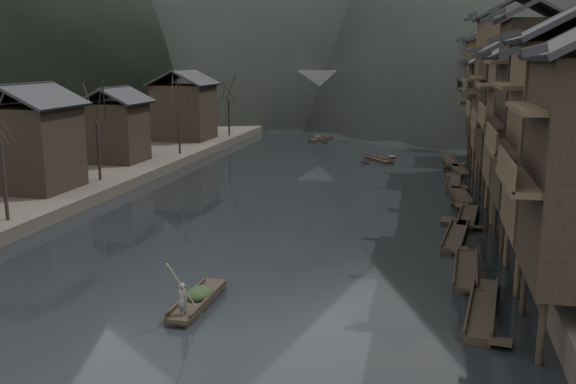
# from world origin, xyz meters

# --- Properties ---
(water) EXTENTS (300.00, 300.00, 0.00)m
(water) POSITION_xyz_m (0.00, 0.00, 0.00)
(water) COLOR black
(water) RESTS_ON ground
(left_bank) EXTENTS (40.00, 200.00, 1.20)m
(left_bank) POSITION_xyz_m (-35.00, 40.00, 0.60)
(left_bank) COLOR #2D2823
(left_bank) RESTS_ON ground
(stilt_houses) EXTENTS (9.00, 67.60, 16.98)m
(stilt_houses) POSITION_xyz_m (17.28, 19.49, 9.09)
(stilt_houses) COLOR black
(stilt_houses) RESTS_ON ground
(left_houses) EXTENTS (8.10, 53.20, 8.73)m
(left_houses) POSITION_xyz_m (-20.50, 20.12, 5.66)
(left_houses) COLOR black
(left_houses) RESTS_ON left_bank
(bare_trees) EXTENTS (3.83, 60.04, 7.65)m
(bare_trees) POSITION_xyz_m (-17.00, 16.78, 6.52)
(bare_trees) COLOR black
(bare_trees) RESTS_ON left_bank
(moored_sampans) EXTENTS (2.91, 49.38, 0.47)m
(moored_sampans) POSITION_xyz_m (12.25, 14.75, 0.20)
(moored_sampans) COLOR black
(moored_sampans) RESTS_ON water
(midriver_boats) EXTENTS (12.29, 20.71, 0.44)m
(midriver_boats) POSITION_xyz_m (-0.18, 43.93, 0.20)
(midriver_boats) COLOR black
(midriver_boats) RESTS_ON water
(stone_bridge) EXTENTS (40.00, 6.00, 9.00)m
(stone_bridge) POSITION_xyz_m (-0.00, 72.00, 5.11)
(stone_bridge) COLOR #4C4C4F
(stone_bridge) RESTS_ON ground
(hero_sampan) EXTENTS (1.23, 5.37, 0.44)m
(hero_sampan) POSITION_xyz_m (-0.29, -7.74, 0.20)
(hero_sampan) COLOR black
(hero_sampan) RESTS_ON water
(cargo_heap) EXTENTS (1.18, 1.55, 0.71)m
(cargo_heap) POSITION_xyz_m (-0.29, -7.49, 0.79)
(cargo_heap) COLOR black
(cargo_heap) RESTS_ON hero_sampan
(boatman) EXTENTS (0.67, 0.58, 1.57)m
(boatman) POSITION_xyz_m (-0.25, -9.61, 1.22)
(boatman) COLOR #545457
(boatman) RESTS_ON hero_sampan
(bamboo_pole) EXTENTS (0.81, 2.28, 3.37)m
(bamboo_pole) POSITION_xyz_m (-0.05, -9.61, 3.69)
(bamboo_pole) COLOR #8C7A51
(bamboo_pole) RESTS_ON boatman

